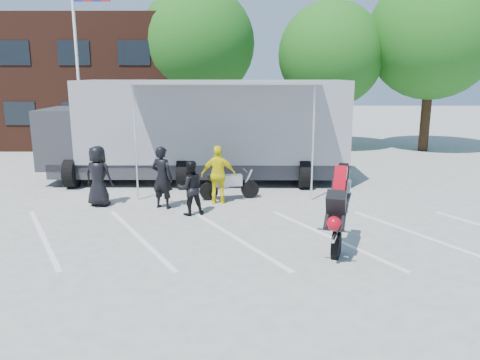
{
  "coord_description": "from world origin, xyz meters",
  "views": [
    {
      "loc": [
        0.4,
        -10.1,
        4.0
      ],
      "look_at": [
        0.35,
        1.72,
        1.3
      ],
      "focal_mm": 35.0,
      "sensor_mm": 36.0,
      "label": 1
    }
  ],
  "objects_px": {
    "parked_motorcycle": "(230,199)",
    "spectator_leather_b": "(162,177)",
    "transporter_truck": "(201,181)",
    "flagpole": "(82,47)",
    "spectator_leather_c": "(190,188)",
    "tree_left": "(198,44)",
    "tree_mid": "(331,55)",
    "spectator_leather_a": "(98,176)",
    "spectator_hivis": "(218,175)",
    "stunt_bike_rider": "(339,246)",
    "tree_right": "(433,35)"
  },
  "relations": [
    {
      "from": "parked_motorcycle",
      "to": "spectator_leather_b",
      "type": "distance_m",
      "value": 2.44
    },
    {
      "from": "transporter_truck",
      "to": "spectator_leather_b",
      "type": "relative_size",
      "value": 6.22
    },
    {
      "from": "flagpole",
      "to": "spectator_leather_c",
      "type": "distance_m",
      "value": 9.75
    },
    {
      "from": "tree_left",
      "to": "parked_motorcycle",
      "type": "relative_size",
      "value": 4.35
    },
    {
      "from": "tree_mid",
      "to": "spectator_leather_b",
      "type": "height_order",
      "value": "tree_mid"
    },
    {
      "from": "flagpole",
      "to": "parked_motorcycle",
      "type": "xyz_separation_m",
      "value": [
        6.24,
        -5.37,
        -5.05
      ]
    },
    {
      "from": "flagpole",
      "to": "spectator_leather_a",
      "type": "xyz_separation_m",
      "value": [
        2.24,
        -6.15,
        -4.12
      ]
    },
    {
      "from": "transporter_truck",
      "to": "spectator_hivis",
      "type": "xyz_separation_m",
      "value": [
        0.82,
        -3.15,
        0.92
      ]
    },
    {
      "from": "flagpole",
      "to": "stunt_bike_rider",
      "type": "relative_size",
      "value": 3.59
    },
    {
      "from": "tree_right",
      "to": "stunt_bike_rider",
      "type": "bearing_deg",
      "value": -117.3
    },
    {
      "from": "spectator_hivis",
      "to": "parked_motorcycle",
      "type": "bearing_deg",
      "value": -123.96
    },
    {
      "from": "transporter_truck",
      "to": "tree_right",
      "type": "bearing_deg",
      "value": 33.3
    },
    {
      "from": "tree_left",
      "to": "spectator_hivis",
      "type": "distance_m",
      "value": 12.86
    },
    {
      "from": "tree_left",
      "to": "spectator_leather_c",
      "type": "relative_size",
      "value": 5.43
    },
    {
      "from": "tree_mid",
      "to": "stunt_bike_rider",
      "type": "relative_size",
      "value": 3.45
    },
    {
      "from": "transporter_truck",
      "to": "stunt_bike_rider",
      "type": "height_order",
      "value": "transporter_truck"
    },
    {
      "from": "tree_mid",
      "to": "stunt_bike_rider",
      "type": "height_order",
      "value": "tree_mid"
    },
    {
      "from": "tree_left",
      "to": "spectator_hivis",
      "type": "bearing_deg",
      "value": -82.02
    },
    {
      "from": "transporter_truck",
      "to": "tree_mid",
      "type": "bearing_deg",
      "value": 51.82
    },
    {
      "from": "tree_left",
      "to": "spectator_leather_c",
      "type": "distance_m",
      "value": 13.96
    },
    {
      "from": "tree_mid",
      "to": "tree_right",
      "type": "bearing_deg",
      "value": -5.71
    },
    {
      "from": "stunt_bike_rider",
      "to": "spectator_leather_a",
      "type": "height_order",
      "value": "spectator_leather_a"
    },
    {
      "from": "spectator_leather_c",
      "to": "parked_motorcycle",
      "type": "bearing_deg",
      "value": -140.51
    },
    {
      "from": "spectator_leather_a",
      "to": "spectator_leather_b",
      "type": "distance_m",
      "value": 2.02
    },
    {
      "from": "tree_right",
      "to": "spectator_leather_a",
      "type": "bearing_deg",
      "value": -142.74
    },
    {
      "from": "flagpole",
      "to": "spectator_hivis",
      "type": "bearing_deg",
      "value": -44.85
    },
    {
      "from": "flagpole",
      "to": "tree_mid",
      "type": "relative_size",
      "value": 1.04
    },
    {
      "from": "flagpole",
      "to": "transporter_truck",
      "type": "bearing_deg",
      "value": -28.18
    },
    {
      "from": "flagpole",
      "to": "transporter_truck",
      "type": "height_order",
      "value": "flagpole"
    },
    {
      "from": "tree_left",
      "to": "tree_mid",
      "type": "xyz_separation_m",
      "value": [
        7.0,
        -1.0,
        -0.62
      ]
    },
    {
      "from": "flagpole",
      "to": "spectator_leather_c",
      "type": "relative_size",
      "value": 5.03
    },
    {
      "from": "parked_motorcycle",
      "to": "spectator_leather_c",
      "type": "height_order",
      "value": "spectator_leather_c"
    },
    {
      "from": "tree_left",
      "to": "tree_right",
      "type": "bearing_deg",
      "value": -7.13
    },
    {
      "from": "stunt_bike_rider",
      "to": "tree_right",
      "type": "bearing_deg",
      "value": 80.78
    },
    {
      "from": "parked_motorcycle",
      "to": "spectator_hivis",
      "type": "distance_m",
      "value": 1.1
    },
    {
      "from": "spectator_hivis",
      "to": "tree_left",
      "type": "bearing_deg",
      "value": -83.15
    },
    {
      "from": "flagpole",
      "to": "tree_right",
      "type": "bearing_deg",
      "value": 15.48
    },
    {
      "from": "transporter_truck",
      "to": "spectator_hivis",
      "type": "relative_size",
      "value": 6.45
    },
    {
      "from": "tree_left",
      "to": "transporter_truck",
      "type": "relative_size",
      "value": 0.73
    },
    {
      "from": "tree_left",
      "to": "spectator_leather_b",
      "type": "xyz_separation_m",
      "value": [
        -0.0,
        -12.42,
        -4.62
      ]
    },
    {
      "from": "spectator_leather_b",
      "to": "spectator_hivis",
      "type": "height_order",
      "value": "spectator_leather_b"
    },
    {
      "from": "tree_right",
      "to": "stunt_bike_rider",
      "type": "xyz_separation_m",
      "value": [
        -7.29,
        -14.12,
        -5.88
      ]
    },
    {
      "from": "parked_motorcycle",
      "to": "spectator_leather_c",
      "type": "distance_m",
      "value": 2.18
    },
    {
      "from": "spectator_leather_b",
      "to": "spectator_leather_c",
      "type": "xyz_separation_m",
      "value": [
        0.91,
        -0.67,
        -0.15
      ]
    },
    {
      "from": "tree_right",
      "to": "transporter_truck",
      "type": "height_order",
      "value": "tree_right"
    },
    {
      "from": "parked_motorcycle",
      "to": "flagpole",
      "type": "bearing_deg",
      "value": 37.81
    },
    {
      "from": "flagpole",
      "to": "tree_right",
      "type": "distance_m",
      "value": 16.88
    },
    {
      "from": "spectator_leather_a",
      "to": "spectator_leather_c",
      "type": "height_order",
      "value": "spectator_leather_a"
    },
    {
      "from": "stunt_bike_rider",
      "to": "spectator_leather_b",
      "type": "relative_size",
      "value": 1.17
    },
    {
      "from": "tree_right",
      "to": "transporter_truck",
      "type": "relative_size",
      "value": 0.77
    }
  ]
}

